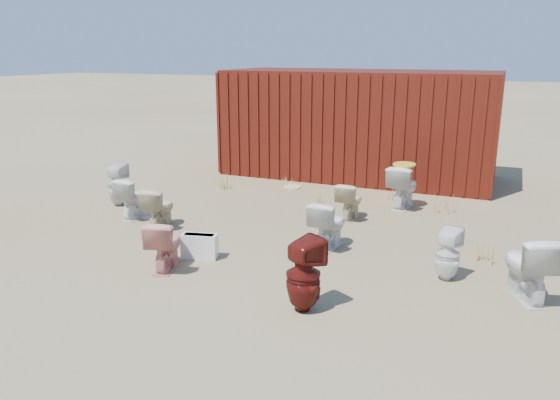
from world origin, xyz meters
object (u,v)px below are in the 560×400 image
at_px(toilet_back_yellowlid, 403,187).
at_px(toilet_back_e, 448,254).
at_px(toilet_front_maroon, 304,275).
at_px(toilet_back_beige_left, 159,208).
at_px(shipping_container, 359,124).
at_px(toilet_front_e, 528,266).
at_px(toilet_front_pink, 165,244).
at_px(toilet_front_c, 328,224).
at_px(toilet_back_beige_right, 350,201).
at_px(loose_tank, 200,246).
at_px(toilet_front_a, 136,198).
at_px(toilet_back_a, 117,185).

relative_size(toilet_back_yellowlid, toilet_back_e, 1.18).
bearing_deg(toilet_front_maroon, toilet_back_beige_left, -0.69).
bearing_deg(shipping_container, toilet_front_e, -57.51).
bearing_deg(shipping_container, toilet_front_pink, -97.18).
relative_size(toilet_front_pink, toilet_back_yellowlid, 0.86).
relative_size(toilet_front_pink, toilet_back_beige_left, 1.03).
bearing_deg(toilet_front_c, toilet_front_maroon, 107.68).
distance_m(toilet_front_c, toilet_back_beige_right, 1.52).
xyz_separation_m(toilet_front_c, toilet_back_beige_left, (-2.87, -0.17, -0.03)).
bearing_deg(toilet_back_e, toilet_front_e, -178.38).
distance_m(toilet_front_c, loose_tank, 1.90).
distance_m(toilet_front_a, toilet_back_beige_left, 0.75).
xyz_separation_m(shipping_container, toilet_back_yellowlid, (1.52, -2.36, -0.80)).
bearing_deg(toilet_back_a, toilet_front_pink, 131.44).
bearing_deg(toilet_front_maroon, toilet_front_a, 0.45).
distance_m(shipping_container, toilet_back_a, 5.58).
bearing_deg(toilet_front_c, toilet_front_a, 5.02).
height_order(toilet_front_e, loose_tank, toilet_front_e).
distance_m(toilet_front_maroon, toilet_back_yellowlid, 4.63).
relative_size(toilet_front_c, toilet_back_a, 0.90).
relative_size(toilet_front_maroon, toilet_back_yellowlid, 1.06).
bearing_deg(toilet_front_e, toilet_front_c, -40.33).
bearing_deg(toilet_front_e, toilet_front_pink, -13.76).
distance_m(toilet_front_e, toilet_back_beige_left, 5.57).
bearing_deg(toilet_front_a, toilet_front_e, 179.77).
relative_size(toilet_front_c, toilet_back_e, 1.06).
bearing_deg(toilet_back_beige_right, toilet_back_a, 16.03).
distance_m(toilet_front_c, toilet_back_a, 4.41).
bearing_deg(toilet_back_a, toilet_back_beige_right, -176.15).
bearing_deg(toilet_front_c, toilet_back_beige_left, 10.38).
relative_size(toilet_front_c, toilet_front_e, 0.90).
distance_m(shipping_container, toilet_back_beige_left, 5.53).
bearing_deg(toilet_back_a, shipping_container, -136.64).
xyz_separation_m(toilet_front_a, loose_tank, (2.02, -1.24, -0.19)).
bearing_deg(toilet_back_beige_left, shipping_container, -117.79).
height_order(toilet_front_c, toilet_back_a, toilet_back_a).
bearing_deg(shipping_container, toilet_back_beige_left, -110.89).
bearing_deg(toilet_back_beige_left, toilet_back_yellowlid, -148.50).
bearing_deg(toilet_front_e, toilet_back_a, -36.12).
xyz_separation_m(toilet_front_c, loose_tank, (-1.53, -1.11, -0.19)).
distance_m(toilet_back_beige_left, toilet_back_beige_right, 3.23).
bearing_deg(toilet_back_beige_right, toilet_front_c, 98.40).
xyz_separation_m(toilet_front_a, toilet_front_pink, (1.81, -1.75, -0.01)).
bearing_deg(toilet_front_a, loose_tank, 155.99).
bearing_deg(toilet_front_a, toilet_back_beige_right, -150.51).
relative_size(toilet_back_beige_left, toilet_back_yellowlid, 0.83).
xyz_separation_m(toilet_front_c, toilet_front_e, (2.68, -0.72, 0.04)).
xyz_separation_m(toilet_front_pink, toilet_back_beige_right, (1.63, 3.14, -0.02)).
bearing_deg(toilet_front_e, toilet_back_e, -37.20).
bearing_deg(toilet_back_e, toilet_front_pink, 30.94).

